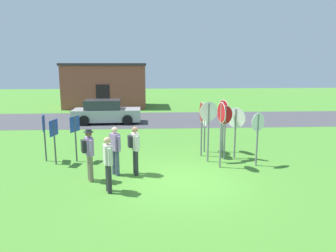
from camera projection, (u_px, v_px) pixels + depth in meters
ground_plane at (180, 181)px, 10.55m from camera, size 80.00×80.00×0.00m
street_asphalt at (164, 119)px, 22.23m from camera, size 60.00×6.40×0.01m
building_background at (106, 85)px, 28.47m from camera, size 7.14×4.36×3.83m
parked_car_on_street at (106, 112)px, 20.83m from camera, size 4.35×2.11×1.51m
stop_sign_low_front at (208, 121)px, 12.37m from camera, size 0.73×0.24×2.37m
stop_sign_nearest at (223, 116)px, 13.79m from camera, size 0.29×0.79×2.29m
stop_sign_leaning_left at (258, 130)px, 11.92m from camera, size 0.60×0.38×2.02m
stop_sign_center_cluster at (202, 119)px, 13.16m from camera, size 0.07×0.85×2.28m
stop_sign_rear_left at (236, 124)px, 12.85m from camera, size 0.63×0.55×2.09m
stop_sign_tallest at (205, 122)px, 13.82m from camera, size 0.09×0.80×1.95m
stop_sign_far_back at (221, 123)px, 11.65m from camera, size 0.13×0.77×2.44m
stop_sign_leaning_right at (225, 123)px, 12.70m from camera, size 0.67×0.37×2.18m
person_on_left at (135, 147)px, 11.03m from camera, size 0.42×0.55×1.69m
person_holding_notes at (108, 161)px, 9.49m from camera, size 0.32×0.55×1.69m
person_in_teal at (115, 148)px, 10.97m from camera, size 0.40×0.46×1.69m
person_in_blue at (89, 151)px, 10.40m from camera, size 0.44×0.53×1.74m
info_panel_leftmost at (54, 134)px, 12.10m from camera, size 0.15×0.59×1.72m
info_panel_middle at (75, 130)px, 12.47m from camera, size 0.25×0.56×1.80m
info_panel_rightmost at (44, 130)px, 12.51m from camera, size 0.13×0.59×1.84m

